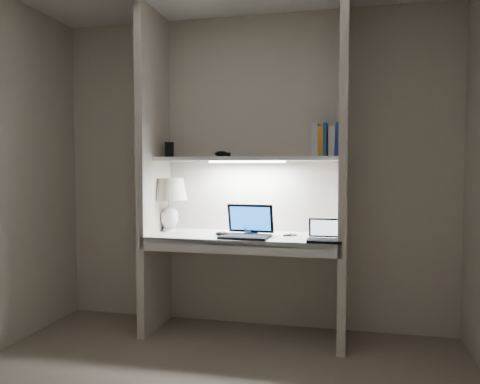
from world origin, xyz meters
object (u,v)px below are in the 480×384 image
(laptop_netbook, at_px, (325,236))
(table_lamp, at_px, (169,195))
(book_row, at_px, (328,141))
(speaker, at_px, (251,224))
(laptop_main, at_px, (247,230))

(laptop_netbook, bearing_deg, table_lamp, 169.17)
(book_row, bearing_deg, speaker, -166.88)
(table_lamp, height_order, speaker, table_lamp)
(table_lamp, relative_size, laptop_main, 1.16)
(laptop_main, relative_size, laptop_netbook, 1.53)
(laptop_netbook, height_order, speaker, laptop_netbook)
(table_lamp, bearing_deg, laptop_main, -14.76)
(laptop_netbook, bearing_deg, laptop_main, 172.73)
(book_row, bearing_deg, table_lamp, -175.11)
(laptop_netbook, relative_size, speaker, 1.63)
(book_row, bearing_deg, laptop_netbook, -89.68)
(laptop_netbook, distance_m, speaker, 0.62)
(table_lamp, xyz_separation_m, laptop_netbook, (1.25, -0.26, -0.25))
(book_row, bearing_deg, laptop_main, -153.29)
(table_lamp, relative_size, speaker, 2.91)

